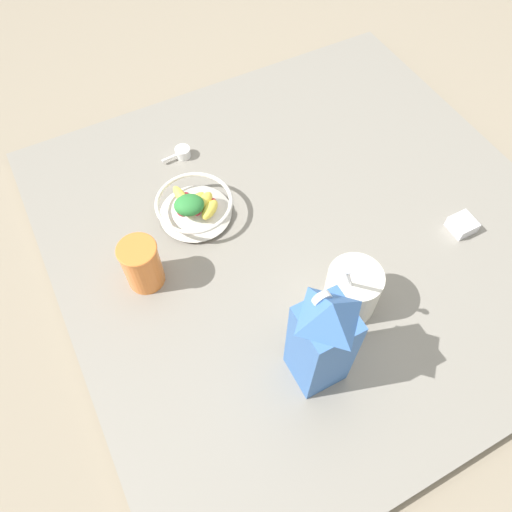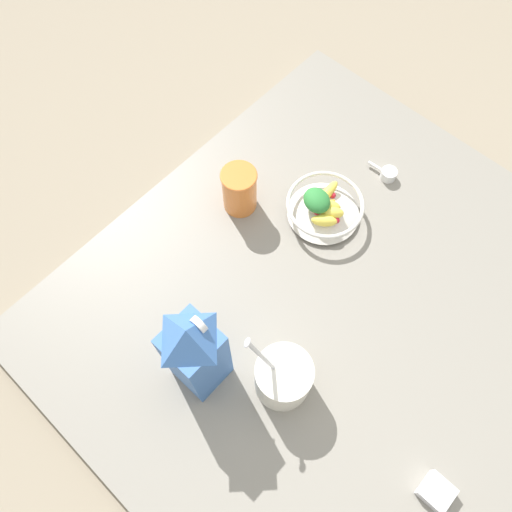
{
  "view_description": "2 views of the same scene",
  "coord_description": "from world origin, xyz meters",
  "px_view_note": "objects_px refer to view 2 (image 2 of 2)",
  "views": [
    {
      "loc": [
        0.44,
        0.56,
        1.02
      ],
      "look_at": [
        0.17,
        0.05,
        0.11
      ],
      "focal_mm": 35.0,
      "sensor_mm": 36.0,
      "label": 1
    },
    {
      "loc": [
        -0.08,
        0.4,
        1.1
      ],
      "look_at": [
        0.24,
        0.06,
        0.13
      ],
      "focal_mm": 35.0,
      "sensor_mm": 36.0,
      "label": 2
    }
  ],
  "objects_px": {
    "milk_carton": "(195,353)",
    "spice_jar": "(436,492)",
    "fruit_bowl": "(324,207)",
    "yogurt_tub": "(283,377)",
    "drinking_cup": "(239,189)"
  },
  "relations": [
    {
      "from": "spice_jar",
      "to": "milk_carton",
      "type": "bearing_deg",
      "value": 15.4
    },
    {
      "from": "milk_carton",
      "to": "drinking_cup",
      "type": "bearing_deg",
      "value": -57.58
    },
    {
      "from": "fruit_bowl",
      "to": "yogurt_tub",
      "type": "relative_size",
      "value": 0.77
    },
    {
      "from": "drinking_cup",
      "to": "spice_jar",
      "type": "distance_m",
      "value": 0.76
    },
    {
      "from": "fruit_bowl",
      "to": "yogurt_tub",
      "type": "distance_m",
      "value": 0.43
    },
    {
      "from": "drinking_cup",
      "to": "milk_carton",
      "type": "bearing_deg",
      "value": 122.42
    },
    {
      "from": "milk_carton",
      "to": "spice_jar",
      "type": "xyz_separation_m",
      "value": [
        -0.5,
        -0.14,
        -0.13
      ]
    },
    {
      "from": "drinking_cup",
      "to": "spice_jar",
      "type": "xyz_separation_m",
      "value": [
        -0.72,
        0.22,
        -0.05
      ]
    },
    {
      "from": "yogurt_tub",
      "to": "spice_jar",
      "type": "relative_size",
      "value": 4.33
    },
    {
      "from": "yogurt_tub",
      "to": "drinking_cup",
      "type": "bearing_deg",
      "value": -35.54
    },
    {
      "from": "yogurt_tub",
      "to": "fruit_bowl",
      "type": "bearing_deg",
      "value": -62.37
    },
    {
      "from": "milk_carton",
      "to": "fruit_bowl",
      "type": "bearing_deg",
      "value": -83.33
    },
    {
      "from": "fruit_bowl",
      "to": "spice_jar",
      "type": "bearing_deg",
      "value": 148.86
    },
    {
      "from": "fruit_bowl",
      "to": "spice_jar",
      "type": "height_order",
      "value": "fruit_bowl"
    },
    {
      "from": "fruit_bowl",
      "to": "yogurt_tub",
      "type": "bearing_deg",
      "value": 117.63
    }
  ]
}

